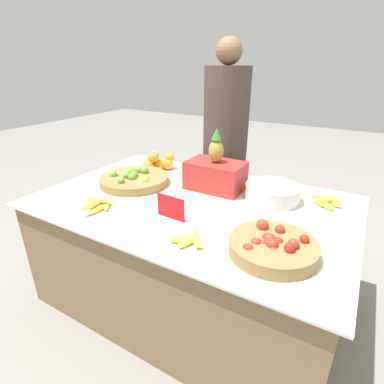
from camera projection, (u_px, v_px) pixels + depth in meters
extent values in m
plane|color=gray|center=(192.00, 294.00, 1.89)|extent=(12.00, 12.00, 0.00)
cube|color=olive|center=(192.00, 251.00, 1.77)|extent=(1.60, 1.04, 0.64)
cube|color=silver|center=(192.00, 201.00, 1.64)|extent=(1.66, 1.08, 0.01)
cylinder|color=olive|center=(134.00, 180.00, 1.85)|extent=(0.42, 0.42, 0.05)
sphere|color=#6BA333|center=(121.00, 181.00, 1.74)|extent=(0.04, 0.04, 0.04)
sphere|color=#89BC42|center=(127.00, 173.00, 1.89)|extent=(0.04, 0.04, 0.04)
sphere|color=#6BA333|center=(133.00, 171.00, 1.92)|extent=(0.05, 0.05, 0.05)
sphere|color=#89BC42|center=(119.00, 176.00, 1.89)|extent=(0.05, 0.05, 0.05)
sphere|color=#6BA333|center=(126.00, 175.00, 1.81)|extent=(0.04, 0.04, 0.04)
sphere|color=#6BA333|center=(145.00, 171.00, 1.89)|extent=(0.05, 0.05, 0.05)
sphere|color=#6BA333|center=(134.00, 175.00, 1.83)|extent=(0.05, 0.05, 0.05)
sphere|color=#6BA333|center=(139.00, 170.00, 1.91)|extent=(0.04, 0.04, 0.04)
sphere|color=#7AB238|center=(145.00, 182.00, 1.77)|extent=(0.05, 0.05, 0.05)
sphere|color=#6BA333|center=(132.00, 177.00, 1.79)|extent=(0.05, 0.05, 0.05)
sphere|color=#89BC42|center=(113.00, 174.00, 1.84)|extent=(0.05, 0.05, 0.05)
sphere|color=#7AB238|center=(147.00, 179.00, 1.81)|extent=(0.05, 0.05, 0.05)
sphere|color=#7AB238|center=(138.00, 184.00, 1.78)|extent=(0.04, 0.04, 0.04)
cylinder|color=olive|center=(273.00, 247.00, 1.17)|extent=(0.35, 0.35, 0.06)
sphere|color=red|center=(268.00, 238.00, 1.19)|extent=(0.05, 0.05, 0.05)
sphere|color=red|center=(273.00, 247.00, 1.17)|extent=(0.05, 0.05, 0.05)
sphere|color=red|center=(277.00, 243.00, 1.17)|extent=(0.05, 0.05, 0.05)
sphere|color=red|center=(263.00, 244.00, 1.16)|extent=(0.04, 0.04, 0.04)
sphere|color=red|center=(273.00, 250.00, 1.13)|extent=(0.04, 0.04, 0.04)
sphere|color=red|center=(289.00, 248.00, 1.09)|extent=(0.04, 0.04, 0.04)
sphere|color=red|center=(293.00, 244.00, 1.12)|extent=(0.04, 0.04, 0.04)
sphere|color=red|center=(270.00, 248.00, 1.13)|extent=(0.04, 0.04, 0.04)
sphere|color=red|center=(283.00, 254.00, 1.12)|extent=(0.04, 0.04, 0.04)
sphere|color=red|center=(256.00, 243.00, 1.16)|extent=(0.04, 0.04, 0.04)
sphere|color=red|center=(292.00, 248.00, 1.17)|extent=(0.05, 0.05, 0.05)
sphere|color=red|center=(275.00, 242.00, 1.22)|extent=(0.04, 0.04, 0.04)
sphere|color=red|center=(256.00, 253.00, 1.14)|extent=(0.04, 0.04, 0.04)
sphere|color=red|center=(248.00, 249.00, 1.12)|extent=(0.04, 0.04, 0.04)
sphere|color=red|center=(269.00, 239.00, 1.18)|extent=(0.05, 0.05, 0.05)
sphere|color=red|center=(264.00, 231.00, 1.26)|extent=(0.04, 0.04, 0.04)
sphere|color=red|center=(280.00, 230.00, 1.22)|extent=(0.04, 0.04, 0.04)
sphere|color=red|center=(263.00, 225.00, 1.25)|extent=(0.05, 0.05, 0.05)
sphere|color=red|center=(304.00, 239.00, 1.15)|extent=(0.04, 0.04, 0.04)
sphere|color=red|center=(272.00, 245.00, 1.13)|extent=(0.05, 0.05, 0.05)
sphere|color=orange|center=(160.00, 164.00, 2.10)|extent=(0.07, 0.07, 0.07)
sphere|color=orange|center=(150.00, 162.00, 2.14)|extent=(0.07, 0.07, 0.07)
sphere|color=orange|center=(158.00, 165.00, 2.08)|extent=(0.07, 0.07, 0.07)
sphere|color=orange|center=(148.00, 165.00, 2.06)|extent=(0.08, 0.08, 0.08)
sphere|color=orange|center=(168.00, 164.00, 2.09)|extent=(0.08, 0.08, 0.08)
sphere|color=orange|center=(169.00, 158.00, 2.09)|extent=(0.07, 0.07, 0.07)
sphere|color=orange|center=(153.00, 157.00, 2.05)|extent=(0.08, 0.08, 0.08)
cylinder|color=silver|center=(272.00, 193.00, 1.62)|extent=(0.29, 0.29, 0.09)
cube|color=red|center=(171.00, 207.00, 1.42)|extent=(0.16, 0.02, 0.12)
cube|color=#B22D28|center=(215.00, 176.00, 1.75)|extent=(0.33, 0.21, 0.17)
ellipsoid|color=#B28E38|center=(216.00, 151.00, 1.70)|extent=(0.09, 0.09, 0.13)
cone|color=#387A33|center=(217.00, 134.00, 1.66)|extent=(0.06, 0.06, 0.06)
ellipsoid|color=#EFDB4C|center=(196.00, 238.00, 1.25)|extent=(0.11, 0.14, 0.03)
ellipsoid|color=#EFDB4C|center=(194.00, 240.00, 1.24)|extent=(0.14, 0.09, 0.03)
ellipsoid|color=#EFDB4C|center=(184.00, 239.00, 1.24)|extent=(0.13, 0.09, 0.04)
ellipsoid|color=#EFDB4C|center=(187.00, 242.00, 1.23)|extent=(0.06, 0.12, 0.03)
ellipsoid|color=#EFDB4C|center=(331.00, 202.00, 1.58)|extent=(0.14, 0.09, 0.03)
ellipsoid|color=#EFDB4C|center=(331.00, 202.00, 1.58)|extent=(0.12, 0.03, 0.03)
ellipsoid|color=#EFDB4C|center=(318.00, 200.00, 1.59)|extent=(0.12, 0.14, 0.03)
ellipsoid|color=#EFDB4C|center=(326.00, 200.00, 1.60)|extent=(0.08, 0.16, 0.03)
ellipsoid|color=#EFDB4C|center=(323.00, 204.00, 1.56)|extent=(0.14, 0.11, 0.03)
ellipsoid|color=#EFDB4C|center=(328.00, 200.00, 1.55)|extent=(0.09, 0.12, 0.03)
ellipsoid|color=#EFDB4C|center=(325.00, 197.00, 1.58)|extent=(0.12, 0.04, 0.03)
ellipsoid|color=#EFDB4C|center=(101.00, 205.00, 1.54)|extent=(0.08, 0.15, 0.03)
ellipsoid|color=#EFDB4C|center=(106.00, 205.00, 1.55)|extent=(0.11, 0.12, 0.03)
ellipsoid|color=#EFDB4C|center=(100.00, 208.00, 1.51)|extent=(0.03, 0.14, 0.03)
ellipsoid|color=#EFDB4C|center=(93.00, 204.00, 1.49)|extent=(0.04, 0.16, 0.03)
ellipsoid|color=#EFDB4C|center=(98.00, 200.00, 1.53)|extent=(0.14, 0.08, 0.03)
cylinder|color=#473833|center=(225.00, 154.00, 2.43)|extent=(0.35, 0.35, 1.32)
sphere|color=#896042|center=(229.00, 51.00, 2.13)|extent=(0.19, 0.19, 0.19)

